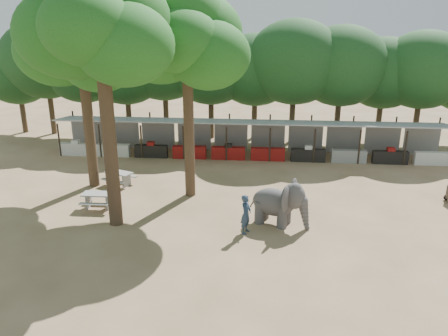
# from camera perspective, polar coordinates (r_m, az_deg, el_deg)

# --- Properties ---
(ground) EXTENTS (100.00, 100.00, 0.00)m
(ground) POSITION_cam_1_polar(r_m,az_deg,el_deg) (19.22, 1.66, -10.54)
(ground) COLOR brown
(ground) RESTS_ON ground
(vendor_stalls) EXTENTS (28.00, 2.99, 2.80)m
(vendor_stalls) POSITION_cam_1_polar(r_m,az_deg,el_deg) (31.68, 3.24, 3.64)
(vendor_stalls) COLOR gray
(vendor_stalls) RESTS_ON ground
(yard_tree_left) EXTENTS (7.10, 6.90, 11.02)m
(yard_tree_left) POSITION_cam_1_polar(r_m,az_deg,el_deg) (26.01, -18.36, 15.17)
(yard_tree_left) COLOR #332316
(yard_tree_left) RESTS_ON ground
(yard_tree_center) EXTENTS (7.10, 6.90, 12.04)m
(yard_tree_center) POSITION_cam_1_polar(r_m,az_deg,el_deg) (20.23, -16.15, 17.50)
(yard_tree_center) COLOR #332316
(yard_tree_center) RESTS_ON ground
(yard_tree_back) EXTENTS (7.10, 6.90, 11.36)m
(yard_tree_back) POSITION_cam_1_polar(r_m,az_deg,el_deg) (23.32, -5.18, 16.54)
(yard_tree_back) COLOR #332316
(yard_tree_back) RESTS_ON ground
(backdrop_trees) EXTENTS (46.46, 5.95, 8.33)m
(backdrop_trees) POSITION_cam_1_polar(r_m,az_deg,el_deg) (35.97, 3.67, 12.45)
(backdrop_trees) COLOR #332316
(backdrop_trees) RESTS_ON ground
(elephant) EXTENTS (3.01, 2.31, 2.24)m
(elephant) POSITION_cam_1_polar(r_m,az_deg,el_deg) (21.11, 7.35, -4.52)
(elephant) COLOR #3C3A3A
(elephant) RESTS_ON ground
(handler) EXTENTS (0.64, 0.78, 1.87)m
(handler) POSITION_cam_1_polar(r_m,az_deg,el_deg) (20.21, 2.89, -6.04)
(handler) COLOR #26384C
(handler) RESTS_ON ground
(picnic_table_near) EXTENTS (1.66, 1.50, 0.82)m
(picnic_table_near) POSITION_cam_1_polar(r_m,az_deg,el_deg) (23.90, -16.08, -3.82)
(picnic_table_near) COLOR gray
(picnic_table_near) RESTS_ON ground
(picnic_table_far) EXTENTS (2.06, 1.98, 0.81)m
(picnic_table_far) POSITION_cam_1_polar(r_m,az_deg,el_deg) (26.88, -13.52, -1.09)
(picnic_table_far) COLOR gray
(picnic_table_far) RESTS_ON ground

